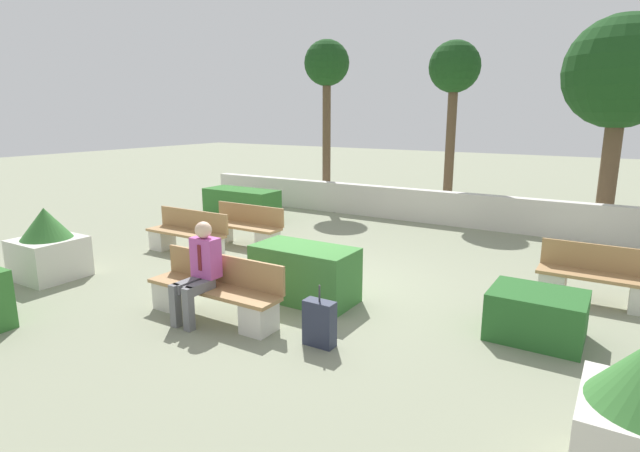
{
  "coord_description": "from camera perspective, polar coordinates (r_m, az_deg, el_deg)",
  "views": [
    {
      "loc": [
        4.14,
        -6.4,
        2.73
      ],
      "look_at": [
        -0.14,
        0.5,
        0.9
      ],
      "focal_mm": 28.0,
      "sensor_mm": 36.0,
      "label": 1
    }
  ],
  "objects": [
    {
      "name": "tree_center_right",
      "position": [
        13.36,
        31.18,
        14.59
      ],
      "size": [
        2.49,
        2.49,
        4.88
      ],
      "color": "brown",
      "rests_on": "ground_plane"
    },
    {
      "name": "bench_back",
      "position": [
        10.29,
        -14.96,
        -1.26
      ],
      "size": [
        1.81,
        0.48,
        0.85
      ],
      "rotation": [
        0.0,
        0.0,
        0.05
      ],
      "color": "#A37A4C",
      "rests_on": "ground_plane"
    },
    {
      "name": "tree_leftmost",
      "position": [
        15.32,
        0.78,
        17.39
      ],
      "size": [
        1.32,
        1.32,
        4.84
      ],
      "color": "brown",
      "rests_on": "ground_plane"
    },
    {
      "name": "planter_corner_left",
      "position": [
        9.58,
        -28.66,
        -2.02
      ],
      "size": [
        0.98,
        0.98,
        1.21
      ],
      "color": "beige",
      "rests_on": "ground_plane"
    },
    {
      "name": "bench_front",
      "position": [
        6.99,
        -11.95,
        -7.65
      ],
      "size": [
        2.06,
        0.48,
        0.85
      ],
      "color": "#A37A4C",
      "rests_on": "ground_plane"
    },
    {
      "name": "hedge_block_near_left",
      "position": [
        7.46,
        -1.76,
        -5.43
      ],
      "size": [
        1.53,
        0.78,
        0.82
      ],
      "color": "#3D7A38",
      "rests_on": "ground_plane"
    },
    {
      "name": "suitcase",
      "position": [
        6.08,
        -0.06,
        -11.05
      ],
      "size": [
        0.39,
        0.18,
        0.76
      ],
      "color": "#282D42",
      "rests_on": "ground_plane"
    },
    {
      "name": "perimeter_wall",
      "position": [
        13.03,
        12.75,
        2.16
      ],
      "size": [
        14.16,
        0.3,
        0.83
      ],
      "color": "beige",
      "rests_on": "ground_plane"
    },
    {
      "name": "ground_plane",
      "position": [
        8.1,
        -1.06,
        -7.0
      ],
      "size": [
        60.0,
        60.0,
        0.0
      ],
      "primitive_type": "plane",
      "color": "gray"
    },
    {
      "name": "bench_left_side",
      "position": [
        8.38,
        29.13,
        -5.7
      ],
      "size": [
        1.64,
        0.48,
        0.85
      ],
      "rotation": [
        0.0,
        0.0,
        0.08
      ],
      "color": "#A37A4C",
      "rests_on": "ground_plane"
    },
    {
      "name": "person_seated_man",
      "position": [
        6.84,
        -13.6,
        -4.57
      ],
      "size": [
        0.38,
        0.64,
        1.34
      ],
      "color": "slate",
      "rests_on": "ground_plane"
    },
    {
      "name": "tree_center_left",
      "position": [
        14.33,
        15.09,
        16.45
      ],
      "size": [
        1.36,
        1.36,
        4.63
      ],
      "color": "brown",
      "rests_on": "ground_plane"
    },
    {
      "name": "hedge_block_mid_right",
      "position": [
        13.56,
        -8.94,
        2.58
      ],
      "size": [
        2.06,
        0.85,
        0.76
      ],
      "color": "#33702D",
      "rests_on": "ground_plane"
    },
    {
      "name": "bench_right_side",
      "position": [
        10.64,
        -8.62,
        -0.52
      ],
      "size": [
        1.75,
        0.48,
        0.85
      ],
      "rotation": [
        0.0,
        0.0,
        0.01
      ],
      "color": "#A37A4C",
      "rests_on": "ground_plane"
    },
    {
      "name": "hedge_block_mid_left",
      "position": [
        6.81,
        23.5,
        -9.32
      ],
      "size": [
        1.11,
        0.86,
        0.6
      ],
      "color": "#286028",
      "rests_on": "ground_plane"
    }
  ]
}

